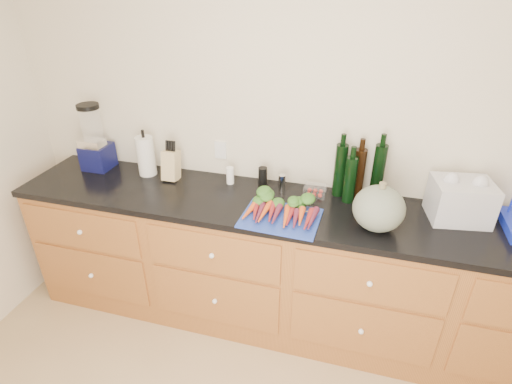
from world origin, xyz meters
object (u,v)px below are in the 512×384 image
(blender_appliance, at_px, (95,141))
(knife_block, at_px, (171,165))
(cutting_board, at_px, (281,218))
(tomato_box, at_px, (315,191))
(carrots, at_px, (282,210))
(squash, at_px, (379,208))
(paper_towel, at_px, (146,156))

(blender_appliance, relative_size, knife_block, 2.34)
(cutting_board, distance_m, tomato_box, 0.36)
(cutting_board, relative_size, tomato_box, 3.22)
(cutting_board, height_order, blender_appliance, blender_appliance)
(cutting_board, bearing_deg, carrots, 90.00)
(squash, bearing_deg, tomato_box, 143.52)
(carrots, xyz_separation_m, paper_towel, (-1.01, 0.28, 0.10))
(blender_appliance, bearing_deg, tomato_box, 0.46)
(blender_appliance, relative_size, tomato_box, 3.42)
(cutting_board, relative_size, knife_block, 2.21)
(blender_appliance, bearing_deg, carrots, -11.20)
(cutting_board, bearing_deg, paper_towel, 162.50)
(carrots, distance_m, blender_appliance, 1.44)
(knife_block, bearing_deg, squash, -10.46)
(cutting_board, xyz_separation_m, tomato_box, (0.15, 0.33, 0.03))
(paper_towel, height_order, knife_block, paper_towel)
(knife_block, distance_m, tomato_box, 0.97)
(squash, relative_size, tomato_box, 2.05)
(paper_towel, xyz_separation_m, tomato_box, (1.16, 0.01, -0.10))
(carrots, relative_size, tomato_box, 3.03)
(cutting_board, xyz_separation_m, knife_block, (-0.82, 0.30, 0.09))
(squash, xyz_separation_m, knife_block, (-1.35, 0.25, -0.03))
(squash, height_order, paper_towel, paper_towel)
(carrots, relative_size, paper_towel, 1.52)
(squash, bearing_deg, paper_towel, 170.11)
(carrots, height_order, blender_appliance, blender_appliance)
(paper_towel, height_order, tomato_box, paper_towel)
(carrots, bearing_deg, cutting_board, -90.00)
(paper_towel, bearing_deg, squash, -9.89)
(tomato_box, bearing_deg, knife_block, -178.23)
(cutting_board, height_order, tomato_box, tomato_box)
(cutting_board, height_order, knife_block, knife_block)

